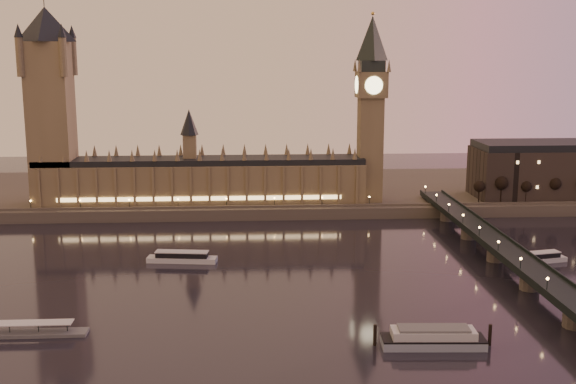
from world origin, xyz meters
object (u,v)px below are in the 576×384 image
(cruise_boat_a, at_px, (182,257))
(moored_barge, at_px, (433,338))
(pontoon_pier, at_px, (27,332))
(cruise_boat_b, at_px, (539,258))

(cruise_boat_a, xyz_separation_m, moored_barge, (84.72, -95.50, 0.72))
(moored_barge, xyz_separation_m, pontoon_pier, (-127.32, 16.48, -1.73))
(cruise_boat_b, bearing_deg, cruise_boat_a, 164.93)
(cruise_boat_a, xyz_separation_m, pontoon_pier, (-42.60, -79.02, -1.01))
(cruise_boat_a, distance_m, pontoon_pier, 89.78)
(moored_barge, bearing_deg, pontoon_pier, 175.79)
(cruise_boat_a, relative_size, pontoon_pier, 0.80)
(cruise_boat_a, distance_m, cruise_boat_b, 153.38)
(moored_barge, height_order, pontoon_pier, pontoon_pier)
(cruise_boat_a, bearing_deg, moored_barge, -41.11)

